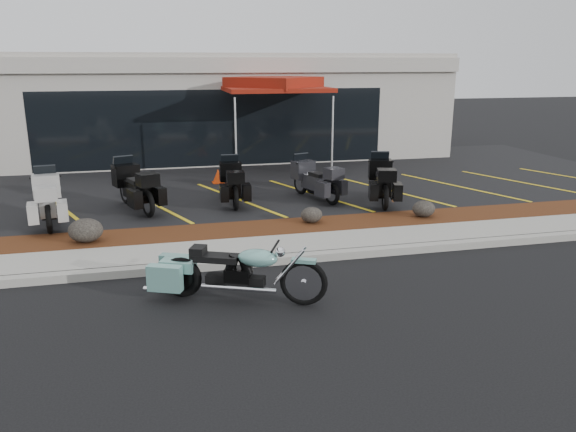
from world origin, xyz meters
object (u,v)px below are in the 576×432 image
object	(u,v)px
hero_cruiser	(304,276)
traffic_cone	(218,176)
touring_white	(47,191)
popup_canopy	(274,86)

from	to	relation	value
hero_cruiser	traffic_cone	world-z (taller)	hero_cruiser
touring_white	popup_canopy	bearing A→B (deg)	-63.70
hero_cruiser	popup_canopy	size ratio (longest dim) A/B	0.71
traffic_cone	popup_canopy	distance (m)	3.79
hero_cruiser	popup_canopy	xyz separation A→B (m)	(1.84, 10.65, 2.45)
hero_cruiser	traffic_cone	bearing A→B (deg)	115.49
hero_cruiser	popup_canopy	world-z (taller)	popup_canopy
touring_white	traffic_cone	distance (m)	5.23
traffic_cone	popup_canopy	xyz separation A→B (m)	(2.14, 1.76, 2.59)
touring_white	traffic_cone	world-z (taller)	touring_white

